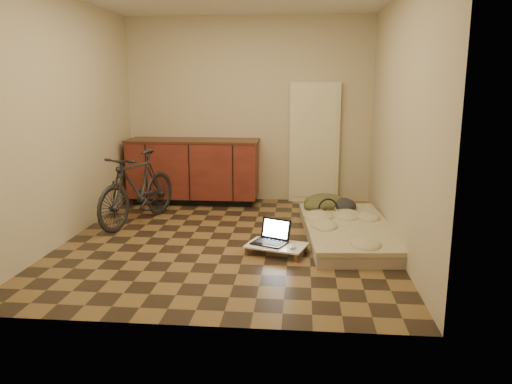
# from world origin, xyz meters

# --- Properties ---
(room_shell) EXTENTS (3.50, 4.00, 2.60)m
(room_shell) POSITION_xyz_m (0.00, 0.00, 1.30)
(room_shell) COLOR brown
(room_shell) RESTS_ON ground
(cabinets) EXTENTS (1.84, 0.62, 0.91)m
(cabinets) POSITION_xyz_m (-0.75, 1.70, 0.47)
(cabinets) COLOR black
(cabinets) RESTS_ON ground
(appliance_panel) EXTENTS (0.70, 0.10, 1.70)m
(appliance_panel) POSITION_xyz_m (0.95, 1.94, 0.85)
(appliance_panel) COLOR #EEE6BC
(appliance_panel) RESTS_ON ground
(bicycle) EXTENTS (0.89, 1.56, 0.97)m
(bicycle) POSITION_xyz_m (-1.20, 0.57, 0.48)
(bicycle) COLOR black
(bicycle) RESTS_ON ground
(futon) EXTENTS (1.09, 2.00, 0.17)m
(futon) POSITION_xyz_m (1.30, 0.17, 0.08)
(futon) COLOR tan
(futon) RESTS_ON ground
(clothing_pile) EXTENTS (0.61, 0.53, 0.23)m
(clothing_pile) POSITION_xyz_m (1.14, 0.93, 0.28)
(clothing_pile) COLOR #3E4025
(clothing_pile) RESTS_ON futon
(headphones) EXTENTS (0.31, 0.29, 0.17)m
(headphones) POSITION_xyz_m (1.10, 0.55, 0.25)
(headphones) COLOR black
(headphones) RESTS_ON futon
(lap_desk) EXTENTS (0.66, 0.53, 0.10)m
(lap_desk) POSITION_xyz_m (0.54, -0.41, 0.08)
(lap_desk) COLOR brown
(lap_desk) RESTS_ON ground
(laptop) EXTENTS (0.42, 0.40, 0.22)m
(laptop) POSITION_xyz_m (0.49, -0.35, 0.14)
(laptop) COLOR black
(laptop) RESTS_ON lap_desk
(mouse) EXTENTS (0.10, 0.10, 0.03)m
(mouse) POSITION_xyz_m (0.71, -0.54, 0.11)
(mouse) COLOR silver
(mouse) RESTS_ON lap_desk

